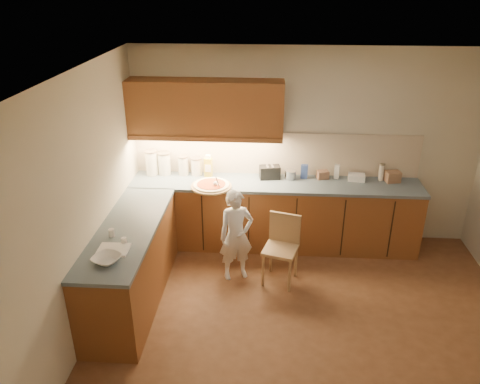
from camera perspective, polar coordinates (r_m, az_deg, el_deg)
The scene contains 24 objects.
room at distance 4.24m, azimuth 9.73°, elevation 1.12°, with size 4.54×4.50×2.62m.
l_counter at distance 5.90m, azimuth -1.16°, elevation -4.52°, with size 3.77×2.62×0.92m.
backsplash at distance 6.23m, azimuth 4.41°, elevation 4.69°, with size 3.75×0.02×0.58m, color beige.
upper_cabinets at distance 5.94m, azimuth -4.23°, elevation 10.14°, with size 1.95×0.36×0.73m.
pizza_on_board at distance 5.92m, azimuth -3.50°, elevation 0.79°, with size 0.52×0.52×0.21m.
child at distance 5.54m, azimuth -0.47°, elevation -5.32°, with size 0.42×0.27×1.14m, color white.
wooden_chair at distance 5.57m, azimuth 5.15°, elevation -6.28°, with size 0.46×0.46×0.84m.
mixing_bowl at distance 4.58m, azimuth -15.94°, elevation -7.89°, with size 0.26×0.26×0.06m, color white.
canister_a at distance 6.35m, azimuth -10.72°, elevation 3.56°, with size 0.17×0.17×0.34m.
canister_b at distance 6.34m, azimuth -9.22°, elevation 3.49°, with size 0.18×0.18×0.31m.
canister_c at distance 6.30m, azimuth -6.93°, elevation 3.27°, with size 0.14×0.14×0.27m.
canister_d at distance 6.27m, azimuth -5.32°, elevation 3.16°, with size 0.15×0.15×0.25m.
oil_jug at distance 6.21m, azimuth -3.88°, elevation 3.11°, with size 0.11×0.09×0.30m.
toaster at distance 6.16m, azimuth 3.64°, elevation 2.42°, with size 0.29×0.20×0.17m.
steel_pot at distance 6.18m, azimuth 6.16°, elevation 2.14°, with size 0.16×0.16×0.12m.
blue_box at distance 6.21m, azimuth 7.83°, elevation 2.50°, with size 0.09×0.06×0.18m, color #2E458B.
card_box_a at distance 6.25m, azimuth 10.04°, elevation 2.09°, with size 0.15×0.11×0.11m, color #A17356.
white_bottle at distance 6.27m, azimuth 11.72°, elevation 2.44°, with size 0.06×0.06×0.19m, color silver.
flat_pack at distance 6.29m, azimuth 14.01°, elevation 1.76°, with size 0.21×0.15×0.08m, color white.
tall_jar at distance 6.36m, azimuth 16.86°, elevation 2.37°, with size 0.07×0.07×0.23m.
card_box_b at distance 6.37m, azimuth 18.12°, elevation 1.80°, with size 0.18×0.14×0.14m, color #A27757.
dough_cloth at distance 4.76m, azimuth -15.18°, elevation -6.79°, with size 0.30×0.24×0.02m, color white.
spice_jar_a at distance 4.99m, azimuth -15.38°, elevation -4.80°, with size 0.06×0.06×0.08m, color silver.
spice_jar_b at distance 4.82m, azimuth -13.97°, elevation -5.83°, with size 0.05×0.05×0.07m, color white.
Camera 1 is at (-0.45, -3.86, 3.37)m, focal length 35.00 mm.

